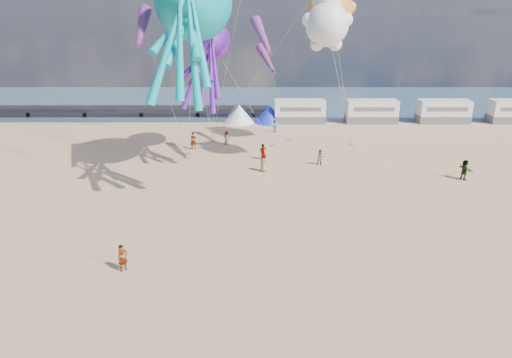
% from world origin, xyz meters
% --- Properties ---
extents(ground, '(120.00, 120.00, 0.00)m').
position_xyz_m(ground, '(0.00, 0.00, 0.00)').
color(ground, tan).
rests_on(ground, ground).
extents(water, '(120.00, 120.00, 0.00)m').
position_xyz_m(water, '(0.00, 55.00, 0.02)').
color(water, '#355066').
rests_on(water, ground).
extents(pier, '(60.00, 3.00, 0.50)m').
position_xyz_m(pier, '(-28.00, 44.00, 1.00)').
color(pier, black).
rests_on(pier, ground).
extents(motorhome_0, '(6.60, 2.50, 3.00)m').
position_xyz_m(motorhome_0, '(6.00, 40.00, 1.50)').
color(motorhome_0, silver).
rests_on(motorhome_0, ground).
extents(motorhome_1, '(6.60, 2.50, 3.00)m').
position_xyz_m(motorhome_1, '(15.50, 40.00, 1.50)').
color(motorhome_1, silver).
rests_on(motorhome_1, ground).
extents(motorhome_2, '(6.60, 2.50, 3.00)m').
position_xyz_m(motorhome_2, '(25.00, 40.00, 1.50)').
color(motorhome_2, silver).
rests_on(motorhome_2, ground).
extents(tent_white, '(4.00, 4.00, 2.40)m').
position_xyz_m(tent_white, '(-2.00, 40.00, 1.20)').
color(tent_white, white).
rests_on(tent_white, ground).
extents(tent_blue, '(4.00, 4.00, 2.40)m').
position_xyz_m(tent_blue, '(2.00, 40.00, 1.20)').
color(tent_blue, '#1933CC').
rests_on(tent_blue, ground).
extents(standing_person, '(0.69, 0.69, 1.62)m').
position_xyz_m(standing_person, '(-7.29, 3.06, 0.81)').
color(standing_person, tan).
rests_on(standing_person, ground).
extents(beachgoer_0, '(0.66, 0.57, 1.53)m').
position_xyz_m(beachgoer_0, '(-2.99, 29.27, 0.77)').
color(beachgoer_0, '#7F6659').
rests_on(beachgoer_0, ground).
extents(beachgoer_1, '(0.86, 0.80, 1.48)m').
position_xyz_m(beachgoer_1, '(2.45, 34.80, 0.74)').
color(beachgoer_1, '#7F6659').
rests_on(beachgoer_1, ground).
extents(beachgoer_3, '(1.15, 1.11, 1.58)m').
position_xyz_m(beachgoer_3, '(0.94, 23.93, 0.79)').
color(beachgoer_3, '#7F6659').
rests_on(beachgoer_3, ground).
extents(beachgoer_4, '(0.74, 1.14, 1.80)m').
position_xyz_m(beachgoer_4, '(18.46, 18.06, 0.90)').
color(beachgoer_4, '#7F6659').
rests_on(beachgoer_4, ground).
extents(beachgoer_5, '(1.73, 0.64, 1.84)m').
position_xyz_m(beachgoer_5, '(-6.42, 27.44, 0.92)').
color(beachgoer_5, '#7F6659').
rests_on(beachgoer_5, ground).
extents(beachgoer_6, '(0.74, 0.76, 1.76)m').
position_xyz_m(beachgoer_6, '(0.94, 20.21, 0.88)').
color(beachgoer_6, '#7F6659').
rests_on(beachgoer_6, ground).
extents(beachgoer_7, '(0.75, 0.50, 1.52)m').
position_xyz_m(beachgoer_7, '(6.41, 22.07, 0.76)').
color(beachgoer_7, '#7F6659').
rests_on(beachgoer_7, ground).
extents(sandbag_a, '(0.50, 0.35, 0.22)m').
position_xyz_m(sandbag_a, '(-6.75, 25.50, 0.11)').
color(sandbag_a, gray).
rests_on(sandbag_a, ground).
extents(sandbag_b, '(0.50, 0.35, 0.22)m').
position_xyz_m(sandbag_b, '(2.06, 28.72, 0.11)').
color(sandbag_b, gray).
rests_on(sandbag_b, ground).
extents(sandbag_c, '(0.50, 0.35, 0.22)m').
position_xyz_m(sandbag_c, '(10.82, 28.93, 0.11)').
color(sandbag_c, gray).
rests_on(sandbag_c, ground).
extents(sandbag_d, '(0.50, 0.35, 0.22)m').
position_xyz_m(sandbag_d, '(4.01, 30.84, 0.11)').
color(sandbag_d, gray).
rests_on(sandbag_d, ground).
extents(sandbag_e, '(0.50, 0.35, 0.22)m').
position_xyz_m(sandbag_e, '(-4.77, 30.44, 0.11)').
color(sandbag_e, gray).
rests_on(sandbag_e, ground).
extents(kite_octopus_teal, '(6.06, 11.70, 12.82)m').
position_xyz_m(kite_octopus_teal, '(-4.74, 19.74, 14.59)').
color(kite_octopus_teal, '#079EA8').
extents(kite_octopus_purple, '(6.40, 9.60, 10.12)m').
position_xyz_m(kite_octopus_purple, '(-4.10, 25.97, 11.23)').
color(kite_octopus_purple, '#541493').
extents(kite_panda, '(5.66, 5.51, 6.30)m').
position_xyz_m(kite_panda, '(6.26, 21.20, 12.83)').
color(kite_panda, white).
extents(kite_teddy_orange, '(6.17, 6.03, 6.73)m').
position_xyz_m(kite_teddy_orange, '(7.67, 27.74, 13.84)').
color(kite_teddy_orange, orange).
extents(windsock_left, '(1.99, 7.46, 7.38)m').
position_xyz_m(windsock_left, '(-8.91, 19.03, 12.73)').
color(windsock_left, red).
extents(windsock_mid, '(2.17, 5.50, 5.41)m').
position_xyz_m(windsock_mid, '(0.75, 21.14, 11.96)').
color(windsock_mid, red).
extents(windsock_right, '(2.43, 4.72, 4.69)m').
position_xyz_m(windsock_right, '(1.35, 27.78, 9.30)').
color(windsock_right, red).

